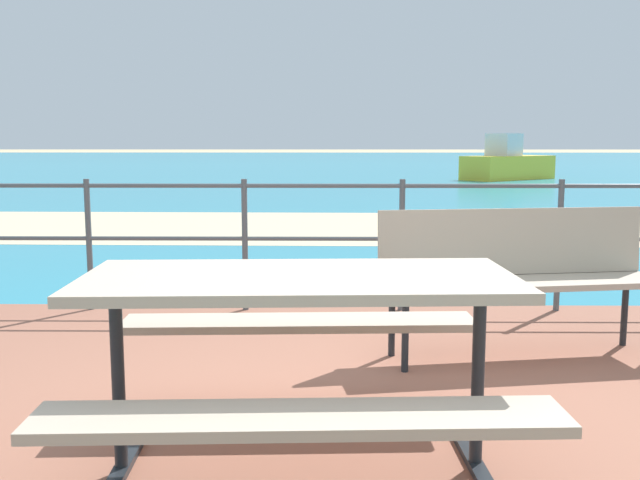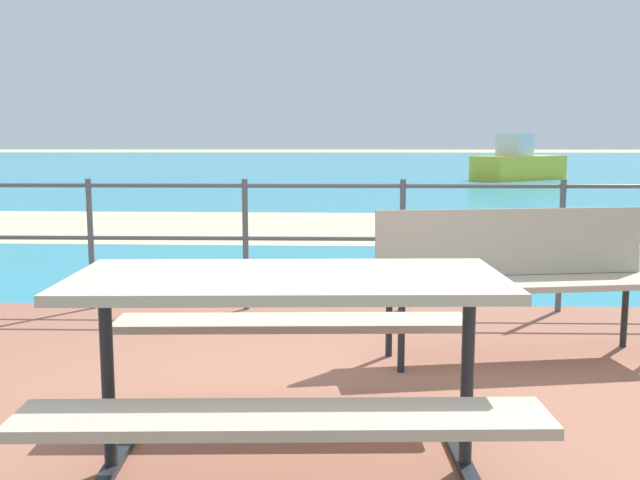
% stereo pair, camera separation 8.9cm
% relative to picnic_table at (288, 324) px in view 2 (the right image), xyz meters
% --- Properties ---
extents(ground_plane, '(240.00, 240.00, 0.00)m').
position_rel_picnic_table_xyz_m(ground_plane, '(0.07, 0.23, -0.65)').
color(ground_plane, tan).
extents(patio_paving, '(6.40, 5.20, 0.06)m').
position_rel_picnic_table_xyz_m(patio_paving, '(0.07, 0.23, -0.62)').
color(patio_paving, '#935B47').
rests_on(patio_paving, ground).
extents(sea_water, '(90.00, 90.00, 0.01)m').
position_rel_picnic_table_xyz_m(sea_water, '(0.07, 40.23, -0.64)').
color(sea_water, teal).
rests_on(sea_water, ground).
extents(beach_strip, '(54.08, 5.38, 0.01)m').
position_rel_picnic_table_xyz_m(beach_strip, '(0.07, 8.46, -0.64)').
color(beach_strip, beige).
rests_on(beach_strip, ground).
extents(picnic_table, '(1.67, 1.47, 0.78)m').
position_rel_picnic_table_xyz_m(picnic_table, '(0.00, 0.00, 0.00)').
color(picnic_table, tan).
rests_on(picnic_table, patio_paving).
extents(park_bench, '(1.70, 0.67, 0.87)m').
position_rel_picnic_table_xyz_m(park_bench, '(1.24, 1.55, -0.05)').
color(park_bench, tan).
rests_on(park_bench, patio_paving).
extents(railing_fence, '(5.94, 0.04, 0.99)m').
position_rel_picnic_table_xyz_m(railing_fence, '(0.07, 2.67, 0.04)').
color(railing_fence, '#4C5156').
rests_on(railing_fence, patio_paving).
extents(boat_near, '(3.88, 3.33, 1.60)m').
position_rel_picnic_table_xyz_m(boat_near, '(6.51, 22.61, -0.12)').
color(boat_near, yellow).
rests_on(boat_near, sea_water).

